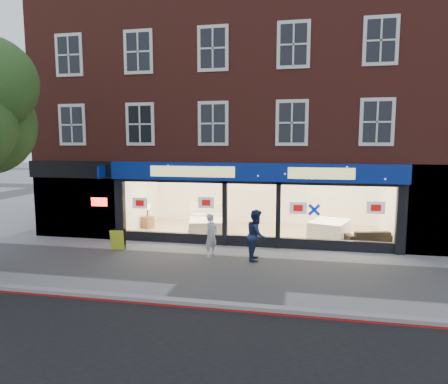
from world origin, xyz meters
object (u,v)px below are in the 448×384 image
(display_bed, at_px, (207,224))
(mattress_stack, at_px, (329,229))
(sofa, at_px, (370,237))
(pedestrian_blue, at_px, (256,235))
(pedestrian_grey, at_px, (211,235))
(a_board, at_px, (118,240))

(display_bed, relative_size, mattress_stack, 1.12)
(sofa, xyz_separation_m, pedestrian_blue, (-4.18, -2.74, 0.52))
(pedestrian_grey, distance_m, pedestrian_blue, 1.63)
(sofa, distance_m, a_board, 9.82)
(display_bed, height_order, a_board, display_bed)
(display_bed, distance_m, pedestrian_grey, 3.71)
(sofa, bearing_deg, display_bed, -21.46)
(mattress_stack, relative_size, pedestrian_blue, 1.20)
(mattress_stack, distance_m, a_board, 8.65)
(a_board, xyz_separation_m, pedestrian_blue, (5.32, -0.26, 0.49))
(sofa, distance_m, pedestrian_grey, 6.41)
(pedestrian_grey, bearing_deg, sofa, -39.43)
(a_board, bearing_deg, mattress_stack, 11.12)
(display_bed, bearing_deg, mattress_stack, -14.35)
(a_board, relative_size, pedestrian_grey, 0.51)
(sofa, distance_m, pedestrian_blue, 5.02)
(mattress_stack, bearing_deg, sofa, -28.22)
(mattress_stack, bearing_deg, display_bed, 179.24)
(mattress_stack, xyz_separation_m, pedestrian_blue, (-2.68, -3.54, 0.44))
(display_bed, xyz_separation_m, mattress_stack, (5.31, -0.07, 0.02))
(a_board, bearing_deg, display_bed, 40.07)
(display_bed, distance_m, sofa, 6.87)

